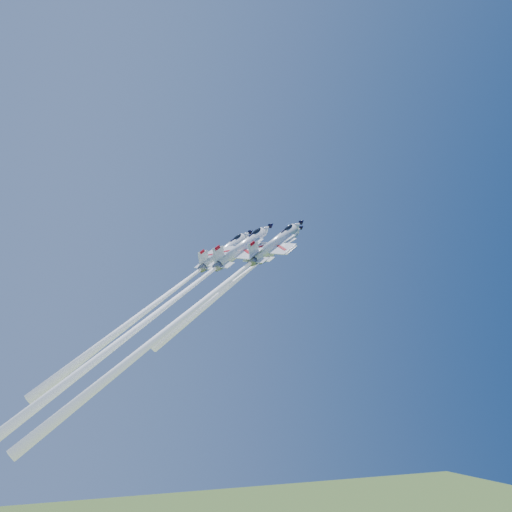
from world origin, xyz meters
name	(u,v)px	position (x,y,z in m)	size (l,w,h in m)	color
jet_lead	(241,277)	(-3.00, 0.56, 95.42)	(31.14, 14.24, 30.06)	white
jet_left	(163,298)	(-17.37, 3.81, 90.94)	(39.20, 17.77, 38.37)	white
jet_right	(193,309)	(-14.84, -7.77, 87.70)	(46.64, 21.49, 46.18)	white
jet_slot	(148,320)	(-21.94, -5.35, 85.81)	(49.59, 23.04, 49.21)	white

